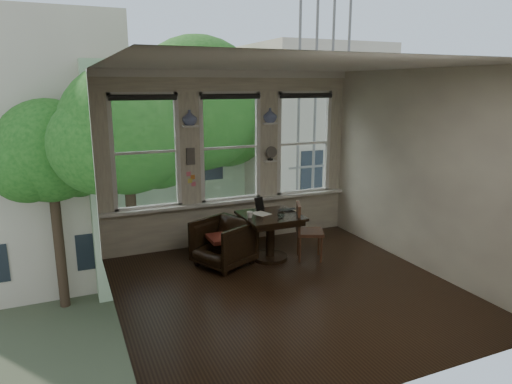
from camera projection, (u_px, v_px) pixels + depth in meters
name	position (u px, v px, depth m)	size (l,w,h in m)	color
ground	(287.00, 290.00, 6.30)	(4.50, 4.50, 0.00)	black
ceiling	(291.00, 65.00, 5.61)	(4.50, 4.50, 0.00)	silver
wall_back	(230.00, 159.00, 7.97)	(4.50, 4.50, 0.00)	silver
wall_front	(409.00, 234.00, 3.95)	(4.50, 4.50, 0.00)	silver
wall_left	(110.00, 201.00, 5.09)	(4.50, 4.50, 0.00)	silver
wall_right	(423.00, 171.00, 6.83)	(4.50, 4.50, 0.00)	silver
window_left	(145.00, 152.00, 7.36)	(1.10, 0.12, 1.90)	white
window_center	(230.00, 147.00, 7.92)	(1.10, 0.12, 1.90)	white
window_right	(303.00, 143.00, 8.48)	(1.10, 0.12, 1.90)	white
shelf_left	(190.00, 126.00, 7.46)	(0.26, 0.16, 0.03)	white
shelf_right	(270.00, 123.00, 8.02)	(0.26, 0.16, 0.03)	white
intercom	(190.00, 156.00, 7.60)	(0.14, 0.06, 0.28)	#59544F
sticky_notes	(191.00, 177.00, 7.69)	(0.16, 0.01, 0.24)	pink
desk_fan	(270.00, 156.00, 8.14)	(0.20, 0.20, 0.24)	#59544F
vase_left	(190.00, 118.00, 7.43)	(0.24, 0.24, 0.25)	silver
vase_right	(270.00, 115.00, 7.99)	(0.24, 0.24, 0.25)	silver
table	(270.00, 237.00, 7.33)	(0.90, 0.90, 0.75)	black
armchair_left	(223.00, 243.00, 7.08)	(0.78, 0.80, 0.73)	black
cushion_red	(223.00, 238.00, 7.06)	(0.45, 0.45, 0.06)	maroon
side_chair_right	(310.00, 232.00, 7.33)	(0.42, 0.42, 0.92)	#4A2D1A
laptop	(289.00, 211.00, 7.43)	(0.30, 0.19, 0.02)	black
mug	(250.00, 215.00, 7.06)	(0.10, 0.10, 0.10)	white
drinking_glass	(281.00, 215.00, 7.06)	(0.11, 0.11, 0.09)	white
tablet	(259.00, 204.00, 7.46)	(0.16, 0.02, 0.22)	black
papers	(261.00, 213.00, 7.30)	(0.22, 0.30, 0.00)	silver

